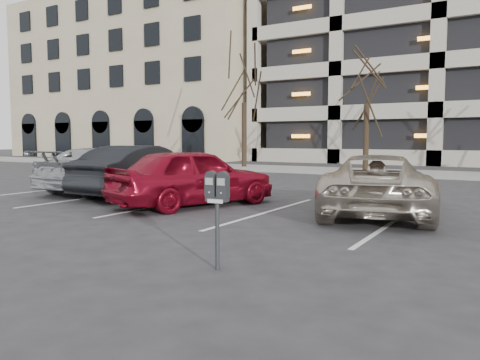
# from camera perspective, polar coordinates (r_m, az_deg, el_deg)

# --- Properties ---
(ground) EXTENTS (140.00, 140.00, 0.00)m
(ground) POSITION_cam_1_polar(r_m,az_deg,el_deg) (8.16, 4.48, -6.92)
(ground) COLOR #28282B
(ground) RESTS_ON ground
(sidewalk) EXTENTS (80.00, 4.00, 0.12)m
(sidewalk) POSITION_cam_1_polar(r_m,az_deg,el_deg) (23.49, 22.08, 0.67)
(sidewalk) COLOR gray
(sidewalk) RESTS_ON ground
(stall_lines) EXTENTS (16.90, 5.20, 0.00)m
(stall_lines) POSITION_cam_1_polar(r_m,az_deg,el_deg) (10.80, 3.24, -3.94)
(stall_lines) COLOR silver
(stall_lines) RESTS_ON ground
(office_building) EXTENTS (26.00, 16.20, 15.00)m
(office_building) POSITION_cam_1_polar(r_m,az_deg,el_deg) (49.03, -9.70, 11.73)
(office_building) COLOR tan
(office_building) RESTS_ON ground
(tree_a) EXTENTS (3.67, 3.67, 8.35)m
(tree_a) POSITION_cam_1_polar(r_m,az_deg,el_deg) (27.18, 0.52, 14.21)
(tree_a) COLOR black
(tree_a) RESTS_ON ground
(tree_b) EXTENTS (3.31, 3.31, 7.52)m
(tree_b) POSITION_cam_1_polar(r_m,az_deg,el_deg) (24.36, 15.32, 13.68)
(tree_b) COLOR black
(tree_b) RESTS_ON ground
(parking_meter) EXTENTS (0.33, 0.15, 1.25)m
(parking_meter) POSITION_cam_1_polar(r_m,az_deg,el_deg) (5.97, -2.81, -1.98)
(parking_meter) COLOR black
(parking_meter) RESTS_ON ground
(suv_silver) EXTENTS (3.32, 5.23, 1.35)m
(suv_silver) POSITION_cam_1_polar(r_m,az_deg,el_deg) (10.95, 16.31, -0.51)
(suv_silver) COLOR #BCB0A0
(suv_silver) RESTS_ON ground
(car_red) EXTENTS (3.12, 4.67, 1.48)m
(car_red) POSITION_cam_1_polar(r_m,az_deg,el_deg) (11.83, -5.72, 0.39)
(car_red) COLOR maroon
(car_red) RESTS_ON ground
(car_dark) EXTENTS (1.76, 4.60, 1.50)m
(car_dark) POSITION_cam_1_polar(r_m,az_deg,el_deg) (14.22, -11.86, 1.12)
(car_dark) COLOR black
(car_dark) RESTS_ON ground
(car_silver) EXTENTS (2.00, 4.87, 1.41)m
(car_silver) POSITION_cam_1_polar(r_m,az_deg,el_deg) (15.69, -15.79, 1.23)
(car_silver) COLOR #A8ACB0
(car_silver) RESTS_ON ground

